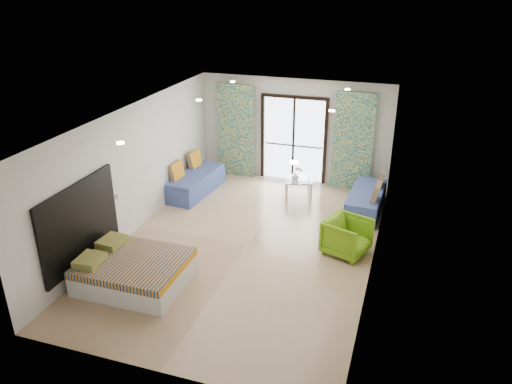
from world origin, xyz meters
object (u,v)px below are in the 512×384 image
(daybed_left, at_px, (195,182))
(coffee_table, at_px, (298,181))
(bed, at_px, (134,271))
(daybed_right, at_px, (366,200))
(armchair, at_px, (347,235))

(daybed_left, height_order, coffee_table, daybed_left)
(bed, xyz_separation_m, coffee_table, (1.87, 4.66, 0.14))
(coffee_table, bearing_deg, bed, -111.90)
(daybed_left, distance_m, coffee_table, 2.59)
(daybed_left, xyz_separation_m, daybed_right, (4.23, 0.24, -0.01))
(daybed_left, height_order, daybed_right, daybed_left)
(coffee_table, bearing_deg, armchair, -57.10)
(bed, xyz_separation_m, daybed_right, (3.59, 4.27, 0.02))
(daybed_right, distance_m, coffee_table, 1.77)
(daybed_left, distance_m, armchair, 4.46)
(bed, height_order, daybed_right, daybed_right)
(bed, relative_size, armchair, 2.22)
(daybed_right, distance_m, armchair, 2.04)
(bed, distance_m, coffee_table, 5.02)
(daybed_left, bearing_deg, coffee_table, 19.18)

